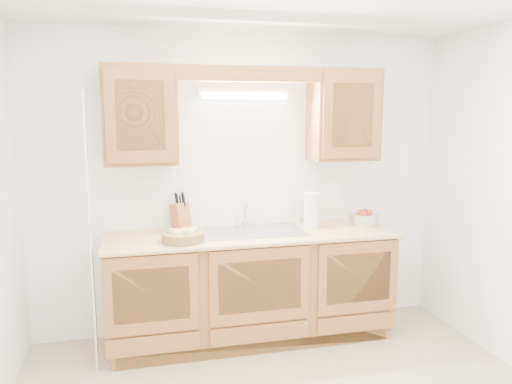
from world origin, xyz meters
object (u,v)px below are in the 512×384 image
object	(u,v)px
fruit_basket	(183,235)
apple_bowl	(364,218)
knife_block	(181,217)
paper_towel	(312,210)

from	to	relation	value
fruit_basket	apple_bowl	distance (m)	1.56
knife_block	paper_towel	bearing A→B (deg)	-30.16
apple_bowl	knife_block	bearing A→B (deg)	174.93
knife_block	apple_bowl	xyz separation A→B (m)	(1.54, -0.14, -0.06)
knife_block	paper_towel	xyz separation A→B (m)	(1.08, -0.11, 0.03)
fruit_basket	knife_block	world-z (taller)	knife_block
fruit_basket	apple_bowl	xyz separation A→B (m)	(1.55, 0.19, 0.01)
fruit_basket	apple_bowl	size ratio (longest dim) A/B	1.20
fruit_basket	paper_towel	bearing A→B (deg)	11.15
fruit_basket	paper_towel	size ratio (longest dim) A/B	1.20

